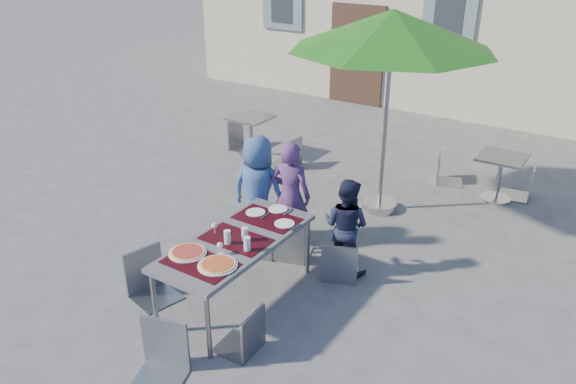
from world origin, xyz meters
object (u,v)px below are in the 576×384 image
Objects in this scene: chair_2 at (341,238)px; cafe_table_0 at (251,130)px; dining_table at (236,244)px; bg_chair_r_0 at (290,135)px; cafe_table_1 at (500,172)px; chair_3 at (146,247)px; patio_umbrella at (392,31)px; bg_chair_l_0 at (240,117)px; chair_1 at (289,214)px; child_0 at (258,190)px; pizza_near_left at (188,252)px; child_1 at (290,196)px; chair_0 at (256,214)px; bg_chair_l_1 at (447,151)px; child_2 at (346,226)px; chair_5 at (157,321)px; chair_4 at (244,307)px; bg_chair_r_1 at (528,162)px; pizza_near_right at (218,265)px.

chair_2 reaches higher than cafe_table_0.
bg_chair_r_0 is at bearing 114.98° from dining_table.
dining_table reaches higher than cafe_table_1.
cafe_table_0 is (-1.60, 4.00, -0.12)m from chair_3.
bg_chair_l_0 is at bearing 164.44° from patio_umbrella.
child_0 is at bearing 163.68° from chair_1.
pizza_near_left reaches higher than dining_table.
chair_0 is at bearing 47.89° from child_1.
pizza_near_left is at bearing -114.27° from dining_table.
cafe_table_0 is (-2.09, 2.71, -0.10)m from chair_0.
chair_1 is at bearing 107.44° from child_1.
bg_chair_l_1 reaches higher than pizza_near_left.
chair_3 is at bearing -68.18° from cafe_table_0.
pizza_near_left is 1.36m from chair_0.
child_2 reaches higher than pizza_near_left.
child_2 is at bearing -78.86° from patio_umbrella.
child_1 is at bearing 96.93° from dining_table.
child_2 is (0.89, 1.65, -0.19)m from pizza_near_left.
chair_5 reaches higher than bg_chair_r_0.
chair_2 reaches higher than pizza_near_left.
chair_3 is 4.31m from cafe_table_0.
chair_1 is 1.17× the size of chair_4.
chair_4 is at bearing -105.80° from bg_chair_r_1.
bg_chair_r_1 is at bearing -138.38° from child_0.
pizza_near_right is 4.41m from bg_chair_r_0.
chair_2 is 0.97× the size of bg_chair_r_0.
chair_5 is at bearing -59.19° from bg_chair_l_0.
child_1 is 1.39× the size of chair_3.
chair_3 is 1.44m from chair_4.
chair_1 is 1.08× the size of bg_chair_r_0.
dining_table is 4.71m from bg_chair_l_0.
patio_umbrella reaches higher than chair_2.
chair_1 is 1.12× the size of bg_chair_l_1.
cafe_table_0 is 0.79× the size of bg_chair_l_1.
child_0 reaches higher than bg_chair_l_0.
child_2 reaches higher than chair_1.
chair_1 is 0.73m from chair_2.
pizza_near_right is 0.27× the size of child_1.
chair_4 is (-0.11, -1.77, -0.08)m from child_2.
child_0 is 1.96× the size of cafe_table_0.
bg_chair_l_1 is (0.93, 3.03, -0.17)m from child_1.
chair_1 is 1.05× the size of bg_chair_r_1.
chair_3 is at bearing 173.56° from chair_4.
chair_1 is (0.15, -0.25, -0.10)m from child_1.
chair_0 is at bearing -64.74° from bg_chair_r_0.
child_1 is at bearing -124.23° from bg_chair_r_1.
chair_5 reaches higher than dining_table.
child_2 is at bearing 159.95° from child_1.
chair_1 is 1.01× the size of chair_5.
patio_umbrella reaches higher than cafe_table_0.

